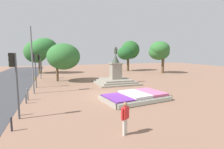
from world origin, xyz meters
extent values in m
plane|color=#8C6651|center=(0.00, 0.00, 0.00)|extent=(83.76, 83.76, 0.00)
cube|color=#38281C|center=(1.48, -2.36, 0.17)|extent=(5.57, 3.75, 0.35)
cube|color=gray|center=(1.72, -3.88, 0.19)|extent=(5.32, 0.94, 0.39)
cube|color=gray|center=(1.24, -0.84, 0.19)|extent=(5.32, 0.94, 0.39)
cube|color=gray|center=(-1.13, -2.77, 0.19)|extent=(0.60, 3.16, 0.39)
cube|color=gray|center=(4.08, -1.95, 0.19)|extent=(0.60, 3.16, 0.39)
cube|color=#72339E|center=(-0.16, -2.62, 0.40)|extent=(2.07, 3.01, 0.11)
cube|color=white|center=(1.48, -2.36, 0.47)|extent=(2.07, 3.01, 0.25)
cube|color=#D86699|center=(3.11, -2.10, 0.46)|extent=(2.07, 3.01, 0.23)
cube|color=#B2BCAD|center=(1.73, -3.93, 0.19)|extent=(5.07, 1.00, 0.31)
cube|color=gray|center=(2.66, 5.64, 0.09)|extent=(5.14, 5.14, 0.19)
cube|color=gray|center=(2.66, 5.64, 0.28)|extent=(4.36, 4.36, 0.19)
cube|color=gray|center=(2.66, 5.64, 0.47)|extent=(3.57, 3.57, 0.19)
cube|color=gray|center=(2.66, 5.64, 1.54)|extent=(1.29, 1.29, 1.94)
cube|color=gray|center=(2.66, 5.64, 2.57)|extent=(1.52, 1.52, 0.12)
cone|color=#384233|center=(2.66, 5.64, 3.19)|extent=(0.97, 0.97, 1.11)
cylinder|color=#384233|center=(2.66, 5.64, 4.07)|extent=(0.41, 0.41, 0.65)
sphere|color=#384233|center=(2.66, 5.64, 4.54)|extent=(0.28, 0.28, 0.28)
cylinder|color=#384233|center=(2.86, 5.79, 4.20)|extent=(0.43, 0.36, 0.53)
cylinder|color=#4C5156|center=(-6.96, -4.00, 1.97)|extent=(0.12, 0.12, 3.93)
cube|color=black|center=(-7.16, -4.01, 3.53)|extent=(0.25, 0.29, 0.80)
cylinder|color=#4B0808|center=(-7.29, -4.02, 3.80)|extent=(0.04, 0.14, 0.14)
cylinder|color=#543E08|center=(-7.29, -4.02, 3.53)|extent=(0.04, 0.14, 0.14)
cylinder|color=green|center=(-7.29, -4.02, 3.27)|extent=(0.04, 0.14, 0.14)
cylinder|color=#4C5156|center=(-6.79, 5.80, 1.93)|extent=(0.12, 0.12, 3.85)
cube|color=black|center=(-6.99, 5.79, 3.45)|extent=(0.25, 0.29, 0.80)
cylinder|color=red|center=(-7.13, 5.79, 3.72)|extent=(0.03, 0.14, 0.14)
cylinder|color=#543E08|center=(-7.13, 5.79, 3.45)|extent=(0.03, 0.14, 0.14)
cylinder|color=#0D4211|center=(-7.13, 5.79, 3.19)|extent=(0.03, 0.14, 0.14)
cube|color=gold|center=(-6.89, 5.79, 1.05)|extent=(0.10, 0.16, 0.20)
cylinder|color=slate|center=(-6.71, 12.69, 1.82)|extent=(0.12, 0.12, 3.64)
cube|color=black|center=(-6.91, 12.67, 3.24)|extent=(0.27, 0.30, 0.80)
cylinder|color=red|center=(-7.05, 12.66, 3.50)|extent=(0.05, 0.14, 0.14)
cylinder|color=#543E08|center=(-7.05, 12.66, 3.24)|extent=(0.05, 0.14, 0.14)
cylinder|color=#0D4211|center=(-7.05, 12.66, 2.97)|extent=(0.05, 0.14, 0.14)
cube|color=gold|center=(-6.81, 12.68, 1.05)|extent=(0.12, 0.17, 0.20)
cylinder|color=slate|center=(-6.76, 2.79, 3.19)|extent=(0.14, 0.14, 6.39)
cube|color=#8CBF2D|center=(-6.75, 3.05, 5.19)|extent=(0.03, 0.38, 1.21)
cylinder|color=slate|center=(-6.75, 3.05, 5.80)|extent=(0.05, 0.52, 0.03)
cylinder|color=beige|center=(-1.68, -7.85, 0.41)|extent=(0.13, 0.13, 0.81)
cylinder|color=beige|center=(-1.82, -7.95, 0.41)|extent=(0.13, 0.13, 0.81)
cube|color=red|center=(-1.75, -7.90, 1.10)|extent=(0.44, 0.40, 0.58)
cylinder|color=red|center=(-1.55, -7.77, 1.07)|extent=(0.09, 0.09, 0.55)
cylinder|color=red|center=(-1.95, -8.04, 1.07)|extent=(0.09, 0.09, 0.55)
sphere|color=#8C664C|center=(-1.75, -7.90, 1.52)|extent=(0.21, 0.21, 0.21)
cylinder|color=#2D2D33|center=(-7.02, -5.72, 0.33)|extent=(0.10, 0.10, 0.66)
sphere|color=#2D2D33|center=(-7.02, -5.72, 0.69)|extent=(0.11, 0.11, 0.11)
cylinder|color=slate|center=(-7.07, -3.37, 0.37)|extent=(0.12, 0.12, 0.74)
sphere|color=slate|center=(-7.07, -3.37, 0.77)|extent=(0.13, 0.13, 0.13)
cylinder|color=#4C5156|center=(-7.02, -0.61, 0.34)|extent=(0.11, 0.11, 0.68)
sphere|color=#4C5156|center=(-7.02, -0.61, 0.71)|extent=(0.12, 0.12, 0.12)
cylinder|color=slate|center=(-7.02, 0.39, 0.45)|extent=(0.13, 0.13, 0.91)
sphere|color=slate|center=(-7.02, 0.39, 0.95)|extent=(0.14, 0.14, 0.14)
cylinder|color=#4C3823|center=(10.31, 18.99, 1.24)|extent=(0.49, 0.49, 2.47)
ellipsoid|color=#265E27|center=(11.13, 19.66, 4.52)|extent=(4.00, 3.72, 3.89)
ellipsoid|color=#215827|center=(9.84, 19.16, 3.82)|extent=(3.65, 3.25, 2.85)
cylinder|color=brown|center=(-4.40, 9.84, 1.08)|extent=(0.32, 0.32, 2.16)
ellipsoid|color=#316D31|center=(-3.51, 9.39, 3.41)|extent=(4.42, 4.83, 3.57)
ellipsoid|color=#306930|center=(-3.65, 9.04, 3.36)|extent=(3.31, 3.42, 3.12)
cylinder|color=#4C3823|center=(-7.24, 20.24, 1.32)|extent=(0.56, 0.56, 2.64)
ellipsoid|color=#306C2F|center=(-7.95, 20.91, 4.04)|extent=(4.22, 4.27, 4.06)
ellipsoid|color=#2E6D32|center=(-6.25, 19.83, 4.83)|extent=(4.52, 3.99, 3.65)
ellipsoid|color=#2D6C31|center=(-6.50, 20.14, 4.75)|extent=(3.85, 3.32, 3.10)
cylinder|color=brown|center=(15.10, 13.32, 1.37)|extent=(0.51, 0.51, 2.74)
ellipsoid|color=#316B31|center=(14.52, 13.85, 4.08)|extent=(4.04, 3.80, 3.13)
ellipsoid|color=#316D31|center=(14.31, 13.33, 4.67)|extent=(3.54, 3.86, 2.79)
camera|label=1|loc=(-4.91, -15.30, 3.95)|focal=28.00mm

